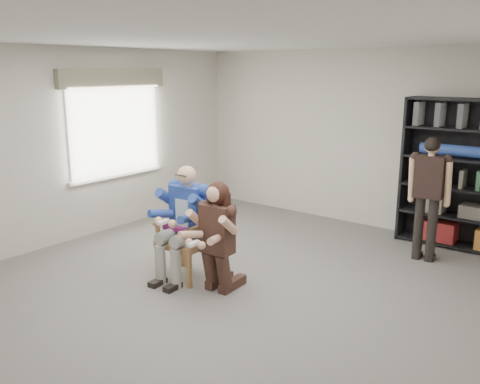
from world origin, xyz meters
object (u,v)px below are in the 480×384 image
Objects in this scene: kneeling_woman at (216,239)px; bookshelf at (468,176)px; armchair at (185,235)px; standing_man at (428,200)px; seated_man at (185,222)px.

bookshelf reaches higher than kneeling_woman.
kneeling_woman reaches higher than armchair.
armchair is 3.16m from standing_man.
seated_man is 1.09× the size of kneeling_woman.
bookshelf is (1.79, 3.26, 0.41)m from kneeling_woman.
standing_man is (2.10, 2.35, 0.29)m from armchair.
seated_man is at bearing 164.76° from kneeling_woman.
seated_man reaches higher than armchair.
standing_man is at bearing 54.80° from kneeling_woman.
kneeling_woman is at bearing -15.24° from seated_man.
bookshelf is 0.87m from standing_man.
seated_man is at bearing 0.00° from armchair.
kneeling_woman is (0.58, -0.12, -0.06)m from seated_man.
seated_man is 0.66× the size of bookshelf.
bookshelf is 1.27× the size of standing_man.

